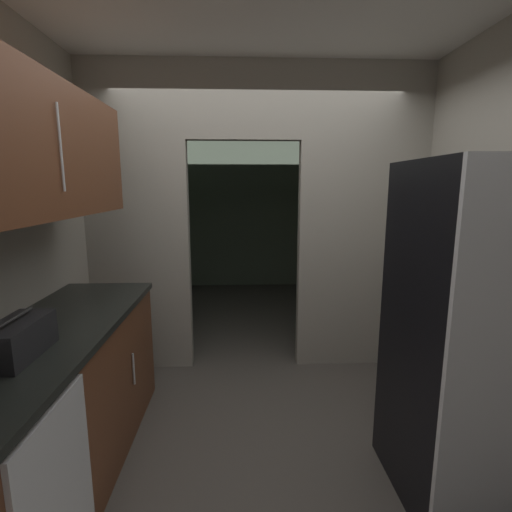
% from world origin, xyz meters
% --- Properties ---
extents(ground, '(20.00, 20.00, 0.00)m').
position_xyz_m(ground, '(0.00, 0.00, 0.00)').
color(ground, '#47423D').
extents(kitchen_overhead_slab, '(3.47, 6.43, 0.06)m').
position_xyz_m(kitchen_overhead_slab, '(0.00, 0.37, 2.78)').
color(kitchen_overhead_slab, silver).
extents(kitchen_partition, '(3.07, 0.12, 2.75)m').
position_xyz_m(kitchen_partition, '(0.04, 1.22, 1.49)').
color(kitchen_partition, '#9E998C').
rests_on(kitchen_partition, ground).
extents(adjoining_room_shell, '(3.07, 3.06, 2.75)m').
position_xyz_m(adjoining_room_shell, '(0.00, 3.23, 1.38)').
color(adjoining_room_shell, slate).
rests_on(adjoining_room_shell, ground).
extents(refrigerator, '(0.80, 0.79, 1.83)m').
position_xyz_m(refrigerator, '(1.10, -0.41, 0.91)').
color(refrigerator, black).
rests_on(refrigerator, ground).
extents(lower_cabinet_run, '(0.66, 2.15, 0.93)m').
position_xyz_m(lower_cabinet_run, '(-1.21, -0.31, 0.47)').
color(lower_cabinet_run, brown).
rests_on(lower_cabinet_run, ground).
extents(dishwasher, '(0.02, 0.56, 0.87)m').
position_xyz_m(dishwasher, '(-0.89, -0.91, 0.44)').
color(dishwasher, '#B7BABC').
rests_on(dishwasher, ground).
extents(upper_cabinet_counterside, '(0.36, 1.93, 0.69)m').
position_xyz_m(upper_cabinet_counterside, '(-1.21, -0.31, 1.88)').
color(upper_cabinet_counterside, brown).
extents(boombox, '(0.19, 0.38, 0.20)m').
position_xyz_m(boombox, '(-1.18, -0.57, 1.02)').
color(boombox, black).
rests_on(boombox, lower_cabinet_run).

